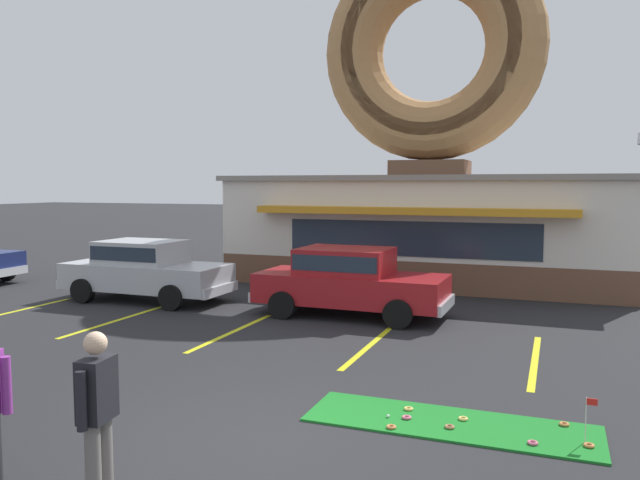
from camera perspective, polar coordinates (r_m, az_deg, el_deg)
ground_plane at (r=7.80m, az=-6.50°, el=-18.21°), size 160.00×160.00×0.00m
donut_shop_building at (r=20.68m, az=10.03°, el=6.83°), size 12.30×6.75×10.96m
putting_mat at (r=8.52m, az=11.79°, el=-16.11°), size 3.70×1.16×0.03m
mini_donut_near_left at (r=8.11m, az=18.88°, el=-17.14°), size 0.13×0.13×0.04m
mini_donut_near_right at (r=8.27m, az=23.38°, el=-16.85°), size 0.13×0.13×0.04m
mini_donut_mid_left at (r=8.21m, az=6.54°, el=-16.61°), size 0.13×0.13×0.04m
mini_donut_mid_centre at (r=8.54m, az=7.93°, el=-15.76°), size 0.13×0.13×0.04m
mini_donut_mid_right at (r=8.84m, az=8.10°, el=-15.02°), size 0.13×0.13×0.04m
mini_donut_far_left at (r=8.81m, az=21.42°, el=-15.40°), size 0.13×0.13×0.04m
mini_donut_far_centre at (r=8.63m, az=12.96°, el=-15.63°), size 0.13×0.13×0.04m
mini_donut_far_right at (r=8.33m, az=11.76°, el=-16.37°), size 0.13×0.13×0.04m
golf_ball at (r=8.55m, az=6.25°, el=-15.70°), size 0.04×0.04×0.04m
putting_flag_pin at (r=8.25m, az=23.42°, el=-14.01°), size 0.13×0.01×0.55m
car_silver at (r=17.21m, az=-15.73°, el=-2.48°), size 4.56×1.98×1.60m
car_red at (r=14.65m, az=2.66°, el=-3.59°), size 4.58×2.03×1.60m
pedestrian_leather_jacket_man at (r=6.53m, az=-19.68°, el=-14.34°), size 0.29×0.59×1.69m
trash_bin at (r=18.00m, az=27.06°, el=-3.72°), size 0.57×0.57×0.97m
parking_stripe_far_left at (r=17.01m, az=-26.07°, el=-5.87°), size 0.12×3.60×0.01m
parking_stripe_left at (r=14.98m, az=-18.15°, el=-7.03°), size 0.12×3.60×0.01m
parking_stripe_mid_left at (r=13.33m, az=-7.97°, el=-8.31°), size 0.12×3.60×0.01m
parking_stripe_centre at (r=12.21m, az=4.63°, el=-9.53°), size 0.12×3.60×0.01m
parking_stripe_mid_right at (r=11.76m, az=19.05°, el=-10.37°), size 0.12×3.60×0.01m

